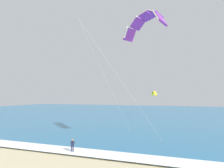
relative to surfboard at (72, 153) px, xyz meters
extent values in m
cube|color=teal|center=(-1.03, 59.33, 0.07)|extent=(200.00, 120.00, 0.20)
cube|color=white|center=(-1.03, 0.33, 0.19)|extent=(200.00, 2.90, 0.04)
ellipsoid|color=yellow|center=(0.00, 0.00, 0.00)|extent=(0.83, 1.47, 0.05)
cube|color=black|center=(0.00, 0.24, 0.04)|extent=(0.17, 0.10, 0.04)
cube|color=black|center=(0.00, -0.24, 0.04)|extent=(0.17, 0.10, 0.04)
cylinder|color=#191E38|center=(-0.10, -0.03, 0.39)|extent=(0.14, 0.14, 0.84)
cylinder|color=#191E38|center=(0.10, 0.03, 0.39)|extent=(0.14, 0.14, 0.84)
cube|color=#191E38|center=(0.00, 0.00, 1.11)|extent=(0.38, 0.29, 0.60)
sphere|color=#9E704C|center=(0.00, 0.00, 1.55)|extent=(0.22, 0.22, 0.22)
cylinder|color=#191E38|center=(-0.22, 0.10, 1.16)|extent=(0.23, 0.51, 0.22)
cylinder|color=#191E38|center=(0.13, 0.21, 1.16)|extent=(0.23, 0.51, 0.22)
cylinder|color=black|center=(-0.11, 0.36, 1.16)|extent=(0.54, 0.20, 0.04)
cube|color=#3F3F42|center=(-0.04, 0.11, 0.89)|extent=(0.14, 0.11, 0.10)
cube|color=purple|center=(9.80, 4.98, 16.71)|extent=(1.79, 2.33, 2.14)
cube|color=white|center=(9.34, 4.49, 17.04)|extent=(1.08, 1.04, 1.74)
cube|color=purple|center=(8.93, 6.47, 18.07)|extent=(2.34, 2.57, 1.66)
cube|color=white|center=(8.47, 5.97, 18.40)|extent=(1.50, 1.39, 1.13)
cube|color=purple|center=(7.49, 8.05, 18.56)|extent=(2.62, 2.60, 0.82)
cube|color=white|center=(7.03, 7.55, 18.89)|extent=(1.63, 1.55, 0.26)
cube|color=purple|center=(5.81, 9.37, 18.07)|extent=(2.60, 2.34, 1.66)
cube|color=white|center=(5.35, 8.88, 18.40)|extent=(1.47, 1.43, 1.13)
cube|color=purple|center=(4.27, 10.13, 16.71)|extent=(2.35, 1.83, 2.14)
cube|color=white|center=(3.81, 9.64, 17.04)|extent=(1.10, 1.03, 1.74)
cylinder|color=#B2B2B7|center=(4.96, 2.67, 8.94)|extent=(9.72, 4.64, 15.54)
cylinder|color=#B2B2B7|center=(2.19, 5.25, 8.94)|extent=(4.18, 9.79, 15.54)
cube|color=yellow|center=(3.12, 43.01, 7.32)|extent=(0.89, 0.94, 0.88)
cube|color=white|center=(3.41, 43.14, 7.41)|extent=(0.33, 0.57, 0.77)
cube|color=yellow|center=(3.30, 42.29, 7.96)|extent=(1.00, 1.12, 0.63)
cube|color=white|center=(3.59, 42.42, 8.05)|extent=(0.42, 0.79, 0.49)
cube|color=yellow|center=(3.62, 41.40, 8.19)|extent=(1.04, 1.13, 0.24)
cube|color=white|center=(3.92, 41.52, 8.28)|extent=(0.45, 0.85, 0.10)
cube|color=yellow|center=(4.02, 40.54, 7.96)|extent=(1.01, 1.03, 0.63)
cube|color=white|center=(4.32, 40.66, 8.05)|extent=(0.41, 0.78, 0.49)
cube|color=yellow|center=(4.40, 39.90, 7.32)|extent=(0.93, 0.76, 0.88)
cube|color=white|center=(4.70, 40.02, 7.41)|extent=(0.32, 0.55, 0.77)
camera|label=1|loc=(12.47, -20.49, 6.66)|focal=31.59mm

